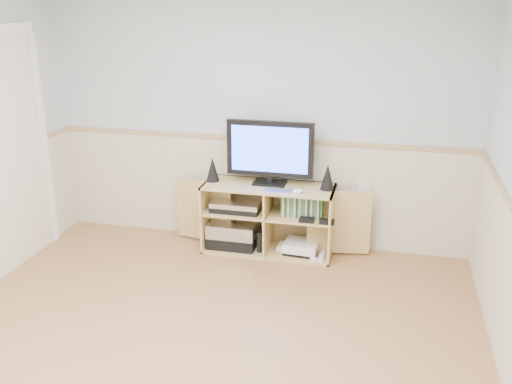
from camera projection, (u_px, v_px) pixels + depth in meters
room at (168, 191)px, 3.35m from camera, size 4.04×4.54×2.54m
media_cabinet at (270, 216)px, 5.37m from camera, size 1.88×0.45×0.65m
monitor at (270, 151)px, 5.15m from camera, size 0.80×0.18×0.59m
speaker_left at (213, 169)px, 5.31m from camera, size 0.12×0.12×0.23m
speaker_right at (327, 177)px, 5.07m from camera, size 0.13×0.13×0.23m
keyboard at (283, 191)px, 5.05m from camera, size 0.33×0.19×0.01m
mouse at (297, 191)px, 5.01m from camera, size 0.11×0.09×0.04m
av_components at (235, 226)px, 5.42m from camera, size 0.53×0.34×0.47m
game_consoles at (300, 247)px, 5.32m from camera, size 0.45×0.30×0.11m
game_cases at (302, 206)px, 5.18m from camera, size 0.38×0.14×0.19m
wall_outlet at (364, 190)px, 5.26m from camera, size 0.12×0.03×0.12m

